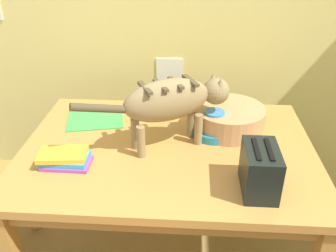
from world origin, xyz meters
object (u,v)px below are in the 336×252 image
object	(u,v)px
coffee_mug	(215,120)
wicker_basket	(229,118)
saucer_bowl	(213,132)
magazine	(95,118)
book_stack	(64,158)
dining_table	(168,162)
cat	(173,101)
toaster	(260,170)

from	to	relation	value
coffee_mug	wicker_basket	bearing A→B (deg)	43.53
saucer_bowl	magazine	distance (m)	0.59
magazine	book_stack	size ratio (longest dim) A/B	1.29
wicker_basket	book_stack	bearing A→B (deg)	-153.57
dining_table	saucer_bowl	distance (m)	0.25
coffee_mug	wicker_basket	world-z (taller)	coffee_mug
cat	toaster	distance (m)	0.45
cat	saucer_bowl	world-z (taller)	cat
dining_table	book_stack	bearing A→B (deg)	-157.97
saucer_bowl	wicker_basket	distance (m)	0.11
saucer_bowl	toaster	size ratio (longest dim) A/B	0.94
dining_table	coffee_mug	world-z (taller)	coffee_mug
dining_table	saucer_bowl	xyz separation A→B (m)	(0.20, 0.11, 0.11)
cat	wicker_basket	size ratio (longest dim) A/B	1.86
book_stack	toaster	xyz separation A→B (m)	(0.75, -0.11, 0.06)
wicker_basket	magazine	bearing A→B (deg)	175.20
saucer_bowl	wicker_basket	bearing A→B (deg)	42.20
toaster	dining_table	bearing A→B (deg)	141.69
dining_table	saucer_bowl	size ratio (longest dim) A/B	6.75
cat	wicker_basket	bearing A→B (deg)	95.02
saucer_bowl	book_stack	world-z (taller)	book_stack
cat	magazine	bearing A→B (deg)	-144.53
cat	toaster	bearing A→B (deg)	21.38
saucer_bowl	magazine	world-z (taller)	saucer_bowl
saucer_bowl	coffee_mug	world-z (taller)	coffee_mug
coffee_mug	cat	bearing A→B (deg)	-153.67
saucer_bowl	wicker_basket	xyz separation A→B (m)	(0.07, 0.07, 0.04)
toaster	saucer_bowl	bearing A→B (deg)	110.79
dining_table	coffee_mug	distance (m)	0.29
book_stack	wicker_basket	bearing A→B (deg)	26.43
dining_table	coffee_mug	xyz separation A→B (m)	(0.20, 0.11, 0.17)
coffee_mug	book_stack	world-z (taller)	coffee_mug
cat	book_stack	bearing A→B (deg)	-93.70
dining_table	cat	distance (m)	0.30
dining_table	magazine	distance (m)	0.45
dining_table	wicker_basket	bearing A→B (deg)	32.41
cat	book_stack	world-z (taller)	cat
dining_table	saucer_bowl	bearing A→B (deg)	28.26
cat	dining_table	bearing A→B (deg)	-77.42
saucer_bowl	book_stack	xyz separation A→B (m)	(-0.61, -0.27, 0.01)
cat	coffee_mug	size ratio (longest dim) A/B	4.66
magazine	book_stack	bearing A→B (deg)	-106.40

